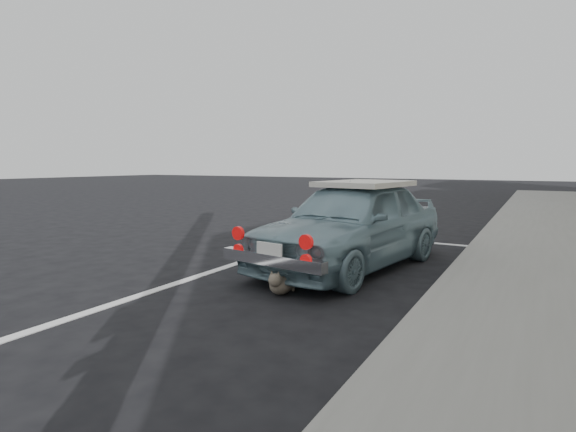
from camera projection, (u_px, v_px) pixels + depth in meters
name	position (u px, v px, depth m)	size (l,w,h in m)	color
ground	(15.00, 393.00, 2.70)	(80.00, 80.00, 0.00)	black
pline_front	(397.00, 240.00, 8.09)	(3.00, 0.12, 0.01)	silver
pline_side	(213.00, 271.00, 5.74)	(0.12, 7.00, 0.01)	silver
retro_coupe	(352.00, 223.00, 5.96)	(1.86, 3.59, 1.17)	#7B9DA9
cat	(281.00, 282.00, 4.74)	(0.27, 0.53, 0.28)	#6F6055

